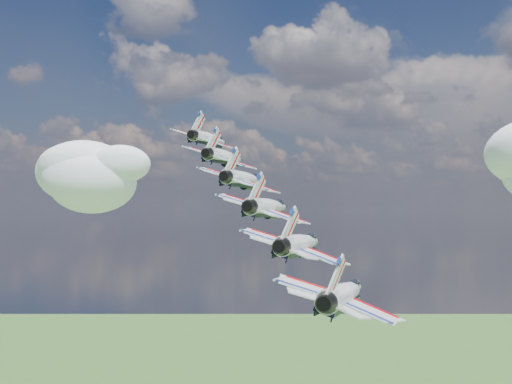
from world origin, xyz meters
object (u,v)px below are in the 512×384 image
Objects in this scene: jet_2 at (245,179)px; jet_3 at (269,207)px; jet_5 at (344,293)px; jet_1 at (225,157)px; jet_4 at (301,243)px; jet_0 at (210,139)px.

jet_2 reaches higher than jet_3.
jet_2 is 11.53m from jet_3.
jet_5 is at bearing -55.55° from jet_2.
jet_1 is 1.00× the size of jet_5.
jet_3 is at bearing -55.55° from jet_1.
jet_4 is at bearing 124.45° from jet_5.
jet_5 is (8.52, -6.88, -3.62)m from jet_4.
jet_5 is at bearing -55.55° from jet_3.
jet_3 reaches higher than jet_4.
jet_5 is at bearing -55.55° from jet_4.
jet_4 is 1.00× the size of jet_5.
jet_0 is 57.64m from jet_5.
jet_5 is at bearing -55.55° from jet_0.
jet_0 is 1.00× the size of jet_1.
jet_3 is (25.55, -20.63, -10.85)m from jet_0.
jet_2 is 23.06m from jet_4.
jet_0 is 1.00× the size of jet_3.
jet_0 is at bearing 124.45° from jet_4.
jet_2 is at bearing 124.45° from jet_3.
jet_3 is (8.52, -6.88, -3.62)m from jet_2.
jet_4 is (34.07, -27.51, -14.47)m from jet_0.
jet_2 is at bearing 124.45° from jet_5.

